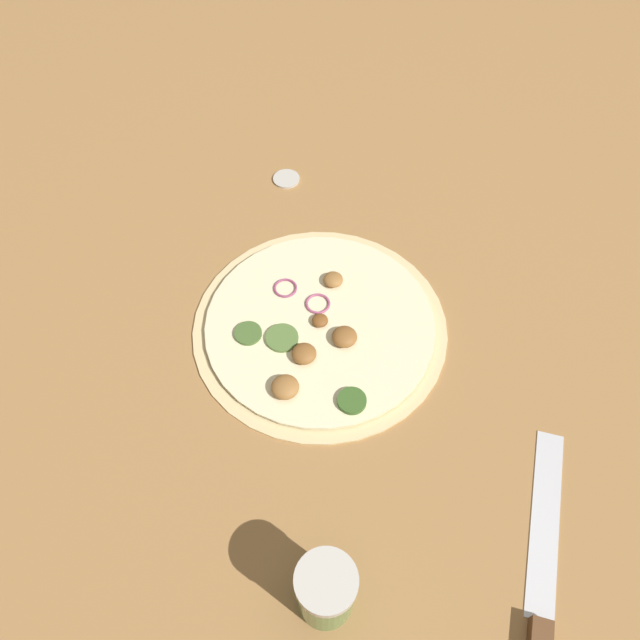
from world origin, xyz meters
TOP-DOWN VIEW (x-y plane):
  - ground_plane at (0.00, 0.00)m, footprint 3.00×3.00m
  - pizza at (0.00, -0.00)m, footprint 0.32×0.32m
  - knife at (0.38, -0.13)m, footprint 0.15×0.28m
  - spice_jar at (0.21, -0.24)m, footprint 0.06×0.06m
  - loose_cap at (-0.21, 0.17)m, footprint 0.04×0.04m

SIDE VIEW (x-z plane):
  - ground_plane at x=0.00m, z-range 0.00..0.00m
  - loose_cap at x=-0.21m, z-range 0.00..0.01m
  - pizza at x=0.00m, z-range -0.01..0.02m
  - knife at x=0.38m, z-range 0.00..0.02m
  - spice_jar at x=0.21m, z-range 0.00..0.09m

